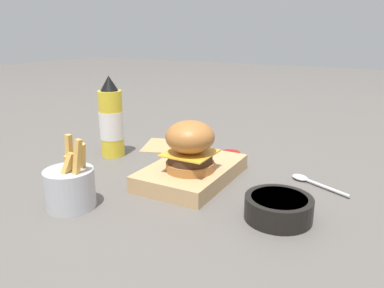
{
  "coord_description": "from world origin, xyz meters",
  "views": [
    {
      "loc": [
        0.65,
        0.4,
        0.33
      ],
      "look_at": [
        -0.05,
        0.02,
        0.09
      ],
      "focal_mm": 35.0,
      "sensor_mm": 36.0,
      "label": 1
    }
  ],
  "objects_px": {
    "fries_basket": "(70,187)",
    "side_bowl": "(278,207)",
    "ketchup_bottle": "(111,121)",
    "serving_board": "(192,172)",
    "spoon": "(308,180)",
    "burger": "(190,146)"
  },
  "relations": [
    {
      "from": "fries_basket",
      "to": "side_bowl",
      "type": "bearing_deg",
      "value": 111.65
    },
    {
      "from": "serving_board",
      "to": "ketchup_bottle",
      "type": "xyz_separation_m",
      "value": [
        -0.05,
        -0.27,
        0.08
      ]
    },
    {
      "from": "burger",
      "to": "fries_basket",
      "type": "xyz_separation_m",
      "value": [
        0.2,
        -0.15,
        -0.05
      ]
    },
    {
      "from": "serving_board",
      "to": "fries_basket",
      "type": "xyz_separation_m",
      "value": [
        0.23,
        -0.14,
        0.02
      ]
    },
    {
      "from": "burger",
      "to": "spoon",
      "type": "relative_size",
      "value": 0.8
    },
    {
      "from": "serving_board",
      "to": "burger",
      "type": "relative_size",
      "value": 2.35
    },
    {
      "from": "fries_basket",
      "to": "side_bowl",
      "type": "distance_m",
      "value": 0.4
    },
    {
      "from": "ketchup_bottle",
      "to": "fries_basket",
      "type": "bearing_deg",
      "value": 25.46
    },
    {
      "from": "ketchup_bottle",
      "to": "serving_board",
      "type": "bearing_deg",
      "value": 79.83
    },
    {
      "from": "ketchup_bottle",
      "to": "spoon",
      "type": "bearing_deg",
      "value": 96.74
    },
    {
      "from": "side_bowl",
      "to": "spoon",
      "type": "distance_m",
      "value": 0.2
    },
    {
      "from": "fries_basket",
      "to": "serving_board",
      "type": "bearing_deg",
      "value": 149.25
    },
    {
      "from": "burger",
      "to": "side_bowl",
      "type": "bearing_deg",
      "value": 75.04
    },
    {
      "from": "serving_board",
      "to": "ketchup_bottle",
      "type": "distance_m",
      "value": 0.29
    },
    {
      "from": "side_bowl",
      "to": "fries_basket",
      "type": "bearing_deg",
      "value": -68.35
    },
    {
      "from": "serving_board",
      "to": "burger",
      "type": "distance_m",
      "value": 0.08
    },
    {
      "from": "burger",
      "to": "fries_basket",
      "type": "relative_size",
      "value": 0.76
    },
    {
      "from": "serving_board",
      "to": "ketchup_bottle",
      "type": "relative_size",
      "value": 1.2
    },
    {
      "from": "fries_basket",
      "to": "burger",
      "type": "bearing_deg",
      "value": 143.32
    },
    {
      "from": "fries_basket",
      "to": "spoon",
      "type": "relative_size",
      "value": 1.05
    },
    {
      "from": "serving_board",
      "to": "ketchup_bottle",
      "type": "bearing_deg",
      "value": -100.17
    },
    {
      "from": "ketchup_bottle",
      "to": "side_bowl",
      "type": "bearing_deg",
      "value": 74.67
    }
  ]
}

